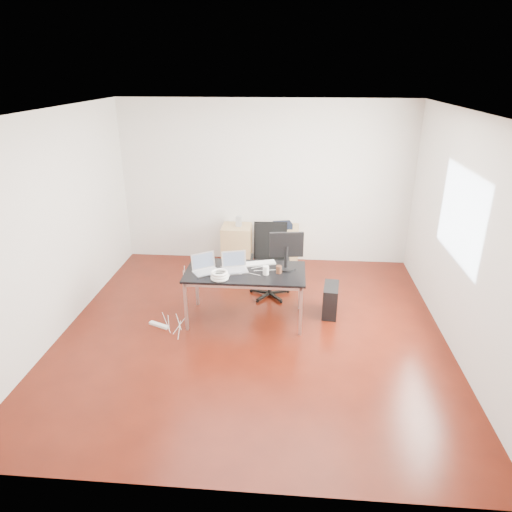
# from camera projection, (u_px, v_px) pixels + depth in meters

# --- Properties ---
(room_shell) EXTENTS (5.00, 5.00, 5.00)m
(room_shell) POSITION_uv_depth(u_px,v_px,m) (255.00, 231.00, 5.55)
(room_shell) COLOR #3E0F07
(room_shell) RESTS_ON ground
(desk) EXTENTS (1.60, 0.80, 0.73)m
(desk) POSITION_uv_depth(u_px,v_px,m) (245.00, 275.00, 6.11)
(desk) COLOR black
(desk) RESTS_ON ground
(office_chair) EXTENTS (0.50, 0.52, 1.08)m
(office_chair) POSITION_uv_depth(u_px,v_px,m) (270.00, 257.00, 6.87)
(office_chair) COLOR black
(office_chair) RESTS_ON ground
(filing_cabinet_left) EXTENTS (0.50, 0.50, 0.70)m
(filing_cabinet_left) POSITION_uv_depth(u_px,v_px,m) (237.00, 245.00, 8.04)
(filing_cabinet_left) COLOR tan
(filing_cabinet_left) RESTS_ON ground
(filing_cabinet_right) EXTENTS (0.50, 0.50, 0.70)m
(filing_cabinet_right) POSITION_uv_depth(u_px,v_px,m) (284.00, 246.00, 7.98)
(filing_cabinet_right) COLOR tan
(filing_cabinet_right) RESTS_ON ground
(pc_tower) EXTENTS (0.25, 0.47, 0.44)m
(pc_tower) POSITION_uv_depth(u_px,v_px,m) (330.00, 300.00, 6.42)
(pc_tower) COLOR black
(pc_tower) RESTS_ON ground
(wastebasket) EXTENTS (0.25, 0.25, 0.28)m
(wastebasket) POSITION_uv_depth(u_px,v_px,m) (265.00, 260.00, 7.96)
(wastebasket) COLOR black
(wastebasket) RESTS_ON ground
(power_strip) EXTENTS (0.30, 0.18, 0.04)m
(power_strip) POSITION_uv_depth(u_px,v_px,m) (159.00, 325.00, 6.18)
(power_strip) COLOR white
(power_strip) RESTS_ON ground
(laptop_left) EXTENTS (0.41, 0.39, 0.23)m
(laptop_left) POSITION_uv_depth(u_px,v_px,m) (205.00, 267.00, 6.06)
(laptop_left) COLOR silver
(laptop_left) RESTS_ON desk
(laptop_right) EXTENTS (0.39, 0.34, 0.23)m
(laptop_right) POSITION_uv_depth(u_px,v_px,m) (235.00, 266.00, 6.11)
(laptop_right) COLOR silver
(laptop_right) RESTS_ON desk
(monitor) EXTENTS (0.45, 0.26, 0.51)m
(monitor) POSITION_uv_depth(u_px,v_px,m) (286.00, 249.00, 6.08)
(monitor) COLOR black
(monitor) RESTS_ON desk
(keyboard) EXTENTS (0.46, 0.26, 0.02)m
(keyboard) POSITION_uv_depth(u_px,v_px,m) (260.00, 263.00, 6.31)
(keyboard) COLOR white
(keyboard) RESTS_ON desk
(cup_white) EXTENTS (0.10, 0.10, 0.12)m
(cup_white) POSITION_uv_depth(u_px,v_px,m) (266.00, 270.00, 5.97)
(cup_white) COLOR white
(cup_white) RESTS_ON desk
(cup_brown) EXTENTS (0.09, 0.09, 0.10)m
(cup_brown) POSITION_uv_depth(u_px,v_px,m) (279.00, 270.00, 6.02)
(cup_brown) COLOR #502C1B
(cup_brown) RESTS_ON desk
(cable_coil) EXTENTS (0.24, 0.24, 0.11)m
(cable_coil) POSITION_uv_depth(u_px,v_px,m) (220.00, 275.00, 5.85)
(cable_coil) COLOR white
(cable_coil) RESTS_ON desk
(power_adapter) EXTENTS (0.09, 0.09, 0.03)m
(power_adapter) POSITION_uv_depth(u_px,v_px,m) (226.00, 276.00, 5.93)
(power_adapter) COLOR white
(power_adapter) RESTS_ON desk
(speaker) EXTENTS (0.10, 0.09, 0.18)m
(speaker) POSITION_uv_depth(u_px,v_px,m) (239.00, 221.00, 7.86)
(speaker) COLOR #9E9E9E
(speaker) RESTS_ON filing_cabinet_left
(navy_garment) EXTENTS (0.35, 0.30, 0.09)m
(navy_garment) POSITION_uv_depth(u_px,v_px,m) (283.00, 225.00, 7.81)
(navy_garment) COLOR black
(navy_garment) RESTS_ON filing_cabinet_right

